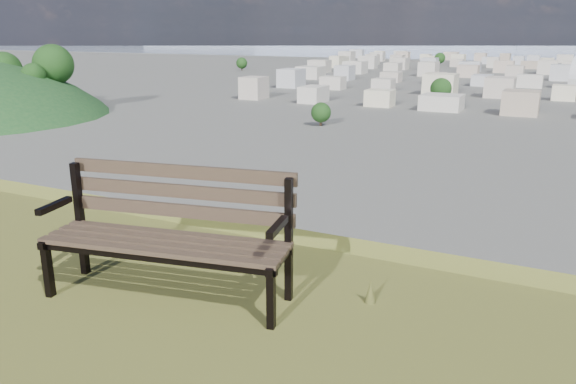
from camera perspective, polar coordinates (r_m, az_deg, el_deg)
The scene contains 5 objects.
park_bench at distance 4.19m, azimuth -11.83°, elevation -3.40°, with size 1.87×0.90×0.94m.
city_blocks at distance 395.53m, azimuth 26.24°, elevation 11.12°, with size 395.00×361.00×7.00m.
city_trees at distance 321.53m, azimuth 21.28°, elevation 11.12°, with size 406.52×387.20×9.98m.
bay_water at distance 900.78m, azimuth 26.74°, elevation 12.75°, with size 2400.00×700.00×0.12m, color #99A9C3.
far_hills at distance 1404.78m, azimuth 24.49°, elevation 14.68°, with size 2050.00×340.00×60.00m.
Camera 1 is at (3.50, -0.38, 26.91)m, focal length 35.00 mm.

